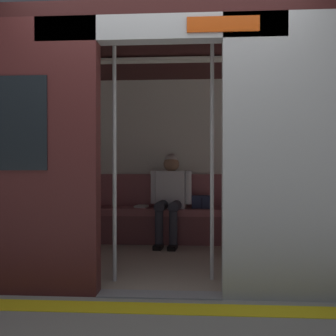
{
  "coord_description": "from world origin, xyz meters",
  "views": [
    {
      "loc": [
        -0.29,
        3.26,
        1.07
      ],
      "look_at": [
        0.01,
        -1.21,
        1.02
      ],
      "focal_mm": 43.38,
      "sensor_mm": 36.0,
      "label": 1
    }
  ],
  "objects_px": {
    "handbag": "(202,202)",
    "grab_pole_door": "(115,158)",
    "train_car": "(163,119)",
    "bench_seat": "(174,216)",
    "book": "(141,206)",
    "grab_pole_far": "(212,159)",
    "person_seated": "(170,192)"
  },
  "relations": [
    {
      "from": "train_car",
      "to": "bench_seat",
      "type": "relative_size",
      "value": 2.14
    },
    {
      "from": "handbag",
      "to": "grab_pole_door",
      "type": "bearing_deg",
      "value": 65.97
    },
    {
      "from": "train_car",
      "to": "handbag",
      "type": "bearing_deg",
      "value": -113.55
    },
    {
      "from": "person_seated",
      "to": "handbag",
      "type": "height_order",
      "value": "person_seated"
    },
    {
      "from": "handbag",
      "to": "grab_pole_far",
      "type": "height_order",
      "value": "grab_pole_far"
    },
    {
      "from": "book",
      "to": "grab_pole_far",
      "type": "relative_size",
      "value": 0.1
    },
    {
      "from": "bench_seat",
      "to": "book",
      "type": "height_order",
      "value": "book"
    },
    {
      "from": "person_seated",
      "to": "grab_pole_far",
      "type": "height_order",
      "value": "grab_pole_far"
    },
    {
      "from": "bench_seat",
      "to": "train_car",
      "type": "bearing_deg",
      "value": 85.91
    },
    {
      "from": "person_seated",
      "to": "book",
      "type": "distance_m",
      "value": 0.47
    },
    {
      "from": "book",
      "to": "bench_seat",
      "type": "bearing_deg",
      "value": 176.66
    },
    {
      "from": "book",
      "to": "handbag",
      "type": "bearing_deg",
      "value": -176.03
    },
    {
      "from": "bench_seat",
      "to": "grab_pole_far",
      "type": "bearing_deg",
      "value": 104.62
    },
    {
      "from": "train_car",
      "to": "handbag",
      "type": "xyz_separation_m",
      "value": [
        -0.44,
        -1.01,
        -1.0
      ]
    },
    {
      "from": "train_car",
      "to": "person_seated",
      "type": "height_order",
      "value": "train_car"
    },
    {
      "from": "bench_seat",
      "to": "book",
      "type": "bearing_deg",
      "value": -11.5
    },
    {
      "from": "person_seated",
      "to": "bench_seat",
      "type": "bearing_deg",
      "value": -129.73
    },
    {
      "from": "handbag",
      "to": "grab_pole_door",
      "type": "distance_m",
      "value": 2.07
    },
    {
      "from": "book",
      "to": "grab_pole_far",
      "type": "height_order",
      "value": "grab_pole_far"
    },
    {
      "from": "bench_seat",
      "to": "grab_pole_door",
      "type": "height_order",
      "value": "grab_pole_door"
    },
    {
      "from": "handbag",
      "to": "book",
      "type": "bearing_deg",
      "value": -4.19
    },
    {
      "from": "train_car",
      "to": "bench_seat",
      "type": "bearing_deg",
      "value": -94.09
    },
    {
      "from": "train_car",
      "to": "book",
      "type": "relative_size",
      "value": 29.09
    },
    {
      "from": "handbag",
      "to": "grab_pole_door",
      "type": "xyz_separation_m",
      "value": [
        0.81,
        1.82,
        0.56
      ]
    },
    {
      "from": "person_seated",
      "to": "grab_pole_door",
      "type": "relative_size",
      "value": 0.54
    },
    {
      "from": "bench_seat",
      "to": "handbag",
      "type": "distance_m",
      "value": 0.42
    },
    {
      "from": "handbag",
      "to": "grab_pole_far",
      "type": "bearing_deg",
      "value": 92.29
    },
    {
      "from": "train_car",
      "to": "person_seated",
      "type": "relative_size",
      "value": 5.35
    },
    {
      "from": "person_seated",
      "to": "grab_pole_door",
      "type": "xyz_separation_m",
      "value": [
        0.4,
        1.74,
        0.43
      ]
    },
    {
      "from": "handbag",
      "to": "bench_seat",
      "type": "bearing_deg",
      "value": 4.76
    },
    {
      "from": "book",
      "to": "train_car",
      "type": "bearing_deg",
      "value": 117.49
    },
    {
      "from": "grab_pole_door",
      "to": "handbag",
      "type": "bearing_deg",
      "value": -114.03
    }
  ]
}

